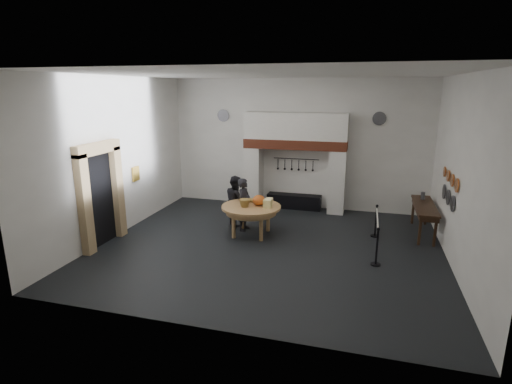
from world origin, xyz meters
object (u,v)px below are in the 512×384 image
(work_table, at_px, (251,207))
(visitor_far, at_px, (236,200))
(barrier_post_far, at_px, (376,222))
(barrier_post_near, at_px, (377,248))
(visitor_near, at_px, (244,204))
(side_table, at_px, (425,206))
(iron_range, at_px, (294,201))

(work_table, xyz_separation_m, visitor_far, (-0.71, 0.74, -0.06))
(visitor_far, relative_size, barrier_post_far, 1.73)
(visitor_far, distance_m, barrier_post_near, 4.65)
(work_table, relative_size, visitor_far, 1.10)
(work_table, relative_size, barrier_post_near, 1.90)
(visitor_near, relative_size, visitor_far, 1.02)
(barrier_post_near, bearing_deg, side_table, 62.50)
(barrier_post_far, bearing_deg, barrier_post_near, -90.00)
(visitor_near, xyz_separation_m, visitor_far, (-0.40, 0.40, -0.01))
(side_table, height_order, barrier_post_far, same)
(visitor_far, bearing_deg, side_table, -114.86)
(side_table, relative_size, barrier_post_far, 2.44)
(barrier_post_near, xyz_separation_m, barrier_post_far, (0.00, 2.00, 0.00))
(iron_range, xyz_separation_m, side_table, (4.10, -1.58, 0.62))
(visitor_near, bearing_deg, barrier_post_near, -106.09)
(work_table, bearing_deg, visitor_far, 133.82)
(iron_range, xyz_separation_m, visitor_near, (-1.05, -2.61, 0.54))
(visitor_far, xyz_separation_m, barrier_post_far, (4.21, 0.06, -0.33))
(visitor_near, height_order, barrier_post_far, visitor_near)
(barrier_post_near, bearing_deg, work_table, 161.08)
(work_table, bearing_deg, iron_range, 76.08)
(barrier_post_far, bearing_deg, iron_range, 142.06)
(barrier_post_near, height_order, barrier_post_far, same)
(barrier_post_far, bearing_deg, side_table, 23.16)
(work_table, distance_m, barrier_post_far, 3.61)
(barrier_post_near, relative_size, barrier_post_far, 1.00)
(visitor_near, relative_size, side_table, 0.72)
(visitor_near, distance_m, visitor_far, 0.57)
(work_table, bearing_deg, barrier_post_near, -18.92)
(visitor_far, bearing_deg, barrier_post_far, -120.56)
(iron_range, height_order, visitor_far, visitor_far)
(iron_range, relative_size, side_table, 0.86)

